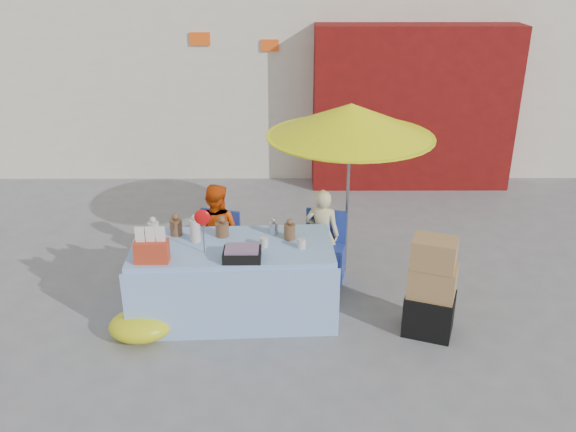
{
  "coord_description": "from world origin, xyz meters",
  "views": [
    {
      "loc": [
        0.14,
        -5.43,
        3.65
      ],
      "look_at": [
        0.17,
        0.6,
        1.0
      ],
      "focal_mm": 38.0,
      "sensor_mm": 36.0,
      "label": 1
    }
  ],
  "objects_px": {
    "chair_right": "(322,263)",
    "umbrella": "(351,121)",
    "vendor_orange": "(216,232)",
    "chair_left": "(216,263)",
    "vendor_beige": "(322,234)",
    "market_table": "(233,279)",
    "box_stack": "(431,290)"
  },
  "relations": [
    {
      "from": "box_stack",
      "to": "chair_right",
      "type": "bearing_deg",
      "value": 134.83
    },
    {
      "from": "chair_right",
      "to": "chair_left",
      "type": "bearing_deg",
      "value": -166.16
    },
    {
      "from": "chair_left",
      "to": "umbrella",
      "type": "distance_m",
      "value": 2.27
    },
    {
      "from": "market_table",
      "to": "vendor_beige",
      "type": "distance_m",
      "value": 1.28
    },
    {
      "from": "vendor_orange",
      "to": "vendor_beige",
      "type": "distance_m",
      "value": 1.25
    },
    {
      "from": "chair_right",
      "to": "market_table",
      "type": "bearing_deg",
      "value": -132.52
    },
    {
      "from": "chair_left",
      "to": "vendor_orange",
      "type": "xyz_separation_m",
      "value": [
        -0.0,
        0.13,
        0.34
      ]
    },
    {
      "from": "chair_left",
      "to": "vendor_orange",
      "type": "distance_m",
      "value": 0.37
    },
    {
      "from": "umbrella",
      "to": "chair_right",
      "type": "bearing_deg",
      "value": -136.14
    },
    {
      "from": "chair_left",
      "to": "vendor_orange",
      "type": "height_order",
      "value": "vendor_orange"
    },
    {
      "from": "umbrella",
      "to": "chair_left",
      "type": "bearing_deg",
      "value": -169.57
    },
    {
      "from": "vendor_beige",
      "to": "market_table",
      "type": "bearing_deg",
      "value": 52.62
    },
    {
      "from": "chair_right",
      "to": "vendor_orange",
      "type": "distance_m",
      "value": 1.31
    },
    {
      "from": "chair_left",
      "to": "chair_right",
      "type": "relative_size",
      "value": 1.0
    },
    {
      "from": "market_table",
      "to": "umbrella",
      "type": "xyz_separation_m",
      "value": [
        1.29,
        0.95,
        1.47
      ]
    },
    {
      "from": "market_table",
      "to": "chair_left",
      "type": "distance_m",
      "value": 0.73
    },
    {
      "from": "vendor_orange",
      "to": "vendor_beige",
      "type": "height_order",
      "value": "vendor_orange"
    },
    {
      "from": "vendor_orange",
      "to": "umbrella",
      "type": "bearing_deg",
      "value": -160.63
    },
    {
      "from": "box_stack",
      "to": "vendor_beige",
      "type": "bearing_deg",
      "value": 131.46
    },
    {
      "from": "chair_left",
      "to": "chair_right",
      "type": "bearing_deg",
      "value": 13.84
    },
    {
      "from": "market_table",
      "to": "chair_left",
      "type": "relative_size",
      "value": 2.58
    },
    {
      "from": "chair_left",
      "to": "vendor_beige",
      "type": "xyz_separation_m",
      "value": [
        1.25,
        0.13,
        0.31
      ]
    },
    {
      "from": "vendor_orange",
      "to": "box_stack",
      "type": "relative_size",
      "value": 1.11
    },
    {
      "from": "chair_left",
      "to": "vendor_beige",
      "type": "height_order",
      "value": "vendor_beige"
    },
    {
      "from": "umbrella",
      "to": "box_stack",
      "type": "bearing_deg",
      "value": -60.88
    },
    {
      "from": "chair_right",
      "to": "umbrella",
      "type": "height_order",
      "value": "umbrella"
    },
    {
      "from": "chair_right",
      "to": "vendor_orange",
      "type": "xyz_separation_m",
      "value": [
        -1.25,
        0.13,
        0.34
      ]
    },
    {
      "from": "vendor_beige",
      "to": "box_stack",
      "type": "bearing_deg",
      "value": 145.3
    },
    {
      "from": "umbrella",
      "to": "box_stack",
      "type": "distance_m",
      "value": 2.06
    },
    {
      "from": "vendor_orange",
      "to": "vendor_beige",
      "type": "relative_size",
      "value": 1.06
    },
    {
      "from": "vendor_orange",
      "to": "vendor_beige",
      "type": "bearing_deg",
      "value": -166.16
    },
    {
      "from": "market_table",
      "to": "chair_right",
      "type": "xyz_separation_m",
      "value": [
        1.0,
        0.66,
        -0.17
      ]
    }
  ]
}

